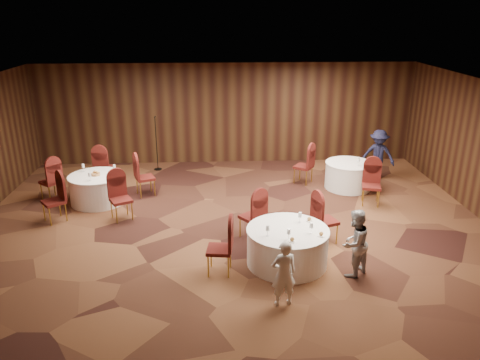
{
  "coord_description": "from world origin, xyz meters",
  "views": [
    {
      "loc": [
        -0.32,
        -9.77,
        4.77
      ],
      "look_at": [
        0.2,
        0.2,
        1.1
      ],
      "focal_mm": 35.0,
      "sensor_mm": 36.0,
      "label": 1
    }
  ],
  "objects_px": {
    "table_main": "(287,246)",
    "mic_stand": "(157,154)",
    "table_left": "(97,189)",
    "woman_a": "(284,274)",
    "woman_b": "(354,243)",
    "man_c": "(378,155)",
    "table_right": "(348,175)"
  },
  "relations": [
    {
      "from": "table_main",
      "to": "mic_stand",
      "type": "relative_size",
      "value": 0.95
    },
    {
      "from": "table_left",
      "to": "woman_a",
      "type": "distance_m",
      "value": 6.33
    },
    {
      "from": "table_main",
      "to": "table_left",
      "type": "height_order",
      "value": "same"
    },
    {
      "from": "woman_a",
      "to": "woman_b",
      "type": "bearing_deg",
      "value": -159.84
    },
    {
      "from": "mic_stand",
      "to": "man_c",
      "type": "distance_m",
      "value": 6.69
    },
    {
      "from": "mic_stand",
      "to": "woman_b",
      "type": "height_order",
      "value": "mic_stand"
    },
    {
      "from": "table_left",
      "to": "man_c",
      "type": "distance_m",
      "value": 7.96
    },
    {
      "from": "table_left",
      "to": "mic_stand",
      "type": "relative_size",
      "value": 0.83
    },
    {
      "from": "table_right",
      "to": "woman_b",
      "type": "distance_m",
      "value": 4.69
    },
    {
      "from": "man_c",
      "to": "table_main",
      "type": "bearing_deg",
      "value": -99.37
    },
    {
      "from": "table_left",
      "to": "man_c",
      "type": "height_order",
      "value": "man_c"
    },
    {
      "from": "woman_b",
      "to": "table_left",
      "type": "bearing_deg",
      "value": -73.17
    },
    {
      "from": "woman_a",
      "to": "man_c",
      "type": "distance_m",
      "value": 7.09
    },
    {
      "from": "table_main",
      "to": "table_right",
      "type": "height_order",
      "value": "same"
    },
    {
      "from": "table_main",
      "to": "woman_a",
      "type": "distance_m",
      "value": 1.41
    },
    {
      "from": "table_main",
      "to": "woman_b",
      "type": "xyz_separation_m",
      "value": [
        1.18,
        -0.48,
        0.29
      ]
    },
    {
      "from": "table_main",
      "to": "table_left",
      "type": "bearing_deg",
      "value": 142.99
    },
    {
      "from": "table_right",
      "to": "woman_a",
      "type": "relative_size",
      "value": 1.1
    },
    {
      "from": "table_right",
      "to": "table_main",
      "type": "bearing_deg",
      "value": -119.9
    },
    {
      "from": "table_left",
      "to": "mic_stand",
      "type": "xyz_separation_m",
      "value": [
        1.26,
        2.58,
        0.13
      ]
    },
    {
      "from": "mic_stand",
      "to": "table_right",
      "type": "bearing_deg",
      "value": -18.8
    },
    {
      "from": "table_main",
      "to": "woman_a",
      "type": "relative_size",
      "value": 1.35
    },
    {
      "from": "table_right",
      "to": "mic_stand",
      "type": "height_order",
      "value": "mic_stand"
    },
    {
      "from": "table_main",
      "to": "table_left",
      "type": "distance_m",
      "value": 5.6
    },
    {
      "from": "table_right",
      "to": "mic_stand",
      "type": "relative_size",
      "value": 0.78
    },
    {
      "from": "man_c",
      "to": "table_right",
      "type": "bearing_deg",
      "value": -120.89
    },
    {
      "from": "table_main",
      "to": "man_c",
      "type": "height_order",
      "value": "man_c"
    },
    {
      "from": "table_main",
      "to": "woman_b",
      "type": "relative_size",
      "value": 1.22
    },
    {
      "from": "table_main",
      "to": "table_right",
      "type": "xyz_separation_m",
      "value": [
        2.33,
        4.06,
        0.0
      ]
    },
    {
      "from": "mic_stand",
      "to": "woman_a",
      "type": "xyz_separation_m",
      "value": [
        2.94,
        -7.31,
        0.1
      ]
    },
    {
      "from": "table_left",
      "to": "woman_b",
      "type": "bearing_deg",
      "value": -34.26
    },
    {
      "from": "table_main",
      "to": "woman_b",
      "type": "height_order",
      "value": "woman_b"
    }
  ]
}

